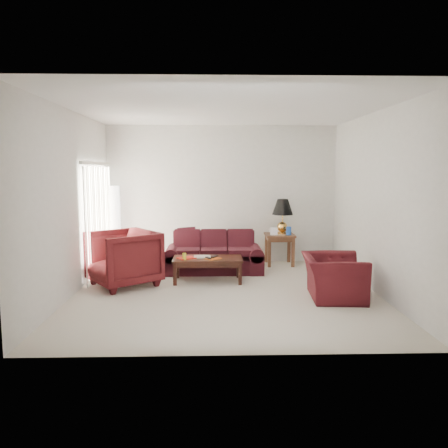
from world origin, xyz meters
name	(u,v)px	position (x,y,z in m)	size (l,w,h in m)	color
floor	(225,292)	(0.00, 0.00, 0.00)	(5.00, 5.00, 0.00)	beige
blinds	(98,220)	(-2.42, 1.30, 1.08)	(0.10, 2.00, 2.16)	silver
sofa	(214,253)	(-0.18, 1.48, 0.40)	(1.94, 0.84, 0.79)	black
throw_pillow	(187,236)	(-0.75, 2.07, 0.64)	(0.38, 0.11, 0.38)	black
end_table	(279,249)	(1.23, 2.14, 0.33)	(0.61, 0.61, 0.67)	#50271B
table_lamp	(282,216)	(1.30, 2.20, 1.04)	(0.45, 0.45, 0.75)	gold
clock	(274,231)	(1.09, 2.02, 0.75)	(0.15, 0.05, 0.15)	white
blue_canister	(289,231)	(1.40, 2.02, 0.76)	(0.11, 0.11, 0.17)	#1945A4
picture_frame	(272,230)	(1.09, 2.28, 0.74)	(0.12, 0.02, 0.14)	silver
floor_lamp	(115,225)	(-2.29, 2.17, 0.86)	(0.28, 0.28, 1.73)	white
armchair_left	(123,258)	(-1.79, 0.49, 0.49)	(1.05, 1.08, 0.99)	#481013
armchair_right	(333,277)	(1.71, -0.36, 0.34)	(1.05, 0.92, 0.68)	#3F0E13
coffee_table	(208,270)	(-0.30, 0.74, 0.22)	(1.26, 0.63, 0.44)	black
magazine_red	(186,258)	(-0.69, 0.69, 0.45)	(0.31, 0.23, 0.02)	red
magazine_white	(202,257)	(-0.40, 0.80, 0.45)	(0.31, 0.23, 0.02)	beige
magazine_orange	(213,259)	(-0.21, 0.64, 0.45)	(0.26, 0.20, 0.01)	#BA4D15
remote_a	(208,258)	(-0.29, 0.61, 0.47)	(0.05, 0.16, 0.02)	black
remote_b	(214,256)	(-0.18, 0.73, 0.47)	(0.06, 0.19, 0.02)	black
yellow_glass	(184,256)	(-0.72, 0.58, 0.50)	(0.07, 0.07, 0.12)	gold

